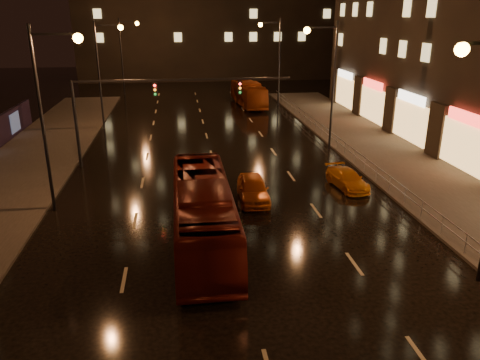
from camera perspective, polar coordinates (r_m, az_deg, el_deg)
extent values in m
plane|color=black|center=(35.12, -3.25, 2.25)|extent=(140.00, 140.00, 0.00)
cube|color=#38332D|center=(32.23, -27.18, -1.44)|extent=(7.00, 70.00, 0.15)
cube|color=#38332D|center=(34.21, 20.62, 0.64)|extent=(7.00, 70.00, 0.15)
cylinder|color=black|center=(34.98, -19.33, 6.36)|extent=(0.22, 0.22, 6.20)
cube|color=black|center=(33.72, -6.92, 12.04)|extent=(15.20, 0.14, 0.14)
cube|color=black|center=(33.85, -10.32, 10.79)|extent=(0.32, 0.18, 0.95)
cube|color=black|center=(34.10, -0.02, 11.16)|extent=(0.32, 0.18, 0.95)
sphere|color=#FF1E19|center=(33.69, -10.36, 11.26)|extent=(0.18, 0.18, 0.18)
sphere|color=#FFAF32|center=(18.29, 25.44, 14.19)|extent=(0.50, 0.50, 0.50)
cylinder|color=#99999E|center=(59.62, 4.84, 10.06)|extent=(0.04, 0.04, 1.00)
cube|color=#99999E|center=(35.15, 13.82, 3.59)|extent=(0.05, 56.00, 0.05)
cube|color=#99999E|center=(35.26, 13.77, 2.96)|extent=(0.05, 56.00, 0.05)
imported|color=#51110B|center=(22.29, -4.55, -3.92)|extent=(2.66, 11.33, 3.16)
imported|color=#90360E|center=(57.22, 1.02, 10.51)|extent=(3.09, 10.41, 2.86)
imported|color=#C65912|center=(27.55, 1.61, -1.08)|extent=(1.89, 4.32, 1.45)
imported|color=orange|center=(30.40, 12.95, 0.11)|extent=(2.09, 4.08, 1.13)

